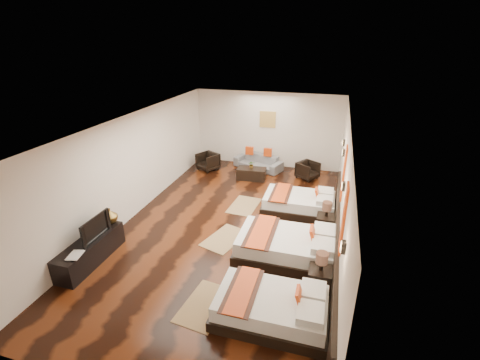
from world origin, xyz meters
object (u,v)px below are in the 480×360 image
(armchair_right, at_px, (308,170))
(sofa, at_px, (258,162))
(bed_mid, at_px, (288,246))
(armchair_left, at_px, (208,161))
(tv, at_px, (93,227))
(nightstand_a, at_px, (320,277))
(book, at_px, (69,255))
(figurine, at_px, (110,216))
(table_plant, at_px, (252,164))
(bed_far, at_px, (300,203))
(coffee_table, at_px, (251,174))
(nightstand_b, at_px, (325,222))
(tv_console, at_px, (91,251))
(bed_near, at_px, (272,307))

(armchair_right, bearing_deg, sofa, 109.01)
(bed_mid, xyz_separation_m, armchair_left, (-3.71, 4.59, 0.02))
(tv, xyz_separation_m, armchair_right, (4.12, 5.98, -0.51))
(bed_mid, relative_size, nightstand_a, 2.59)
(book, bearing_deg, figurine, 90.00)
(book, distance_m, sofa, 7.51)
(armchair_right, xyz_separation_m, table_plant, (-1.90, -0.56, 0.23))
(nightstand_a, bearing_deg, bed_mid, 129.83)
(bed_far, distance_m, armchair_left, 4.38)
(figurine, height_order, coffee_table, figurine)
(nightstand_b, xyz_separation_m, table_plant, (-2.67, 2.93, 0.22))
(armchair_left, height_order, table_plant, table_plant)
(bed_mid, distance_m, figurine, 4.26)
(tv_console, height_order, sofa, tv_console)
(bed_near, distance_m, nightstand_b, 3.24)
(book, height_order, armchair_right, armchair_right)
(figurine, bearing_deg, armchair_left, 84.59)
(nightstand_b, height_order, table_plant, nightstand_b)
(sofa, bearing_deg, table_plant, -71.08)
(nightstand_b, bearing_deg, book, -146.98)
(nightstand_a, bearing_deg, tv, -176.25)
(armchair_right, bearing_deg, table_plant, 138.53)
(nightstand_b, bearing_deg, sofa, 124.08)
(bed_mid, distance_m, armchair_left, 5.90)
(bed_near, xyz_separation_m, armchair_right, (-0.02, 6.64, 0.04))
(armchair_right, relative_size, coffee_table, 0.66)
(coffee_table, distance_m, table_plant, 0.33)
(sofa, bearing_deg, nightstand_a, -46.62)
(figurine, distance_m, armchair_right, 6.77)
(nightstand_b, xyz_separation_m, armchair_right, (-0.77, 3.48, -0.01))
(bed_mid, xyz_separation_m, nightstand_a, (0.75, -0.89, 0.01))
(armchair_left, bearing_deg, nightstand_b, -8.02)
(armchair_left, xyz_separation_m, table_plant, (1.78, -0.38, 0.21))
(coffee_table, bearing_deg, bed_near, -72.45)
(coffee_table, height_order, table_plant, table_plant)
(nightstand_b, bearing_deg, figurine, -159.68)
(book, xyz_separation_m, table_plant, (2.27, 6.14, -0.04))
(bed_far, bearing_deg, armchair_left, 147.93)
(tv, relative_size, armchair_left, 1.30)
(bed_mid, bearing_deg, tv_console, -162.12)
(bed_mid, xyz_separation_m, tv, (-4.15, -1.22, 0.51))
(bed_mid, relative_size, table_plant, 8.89)
(bed_far, relative_size, armchair_right, 3.06)
(armchair_left, bearing_deg, figurine, -66.84)
(sofa, relative_size, table_plant, 7.13)
(sofa, relative_size, armchair_left, 2.61)
(nightstand_a, relative_size, figurine, 2.41)
(sofa, distance_m, armchair_right, 1.94)
(armchair_right, bearing_deg, coffee_table, 140.06)
(bed_mid, bearing_deg, table_plant, 114.60)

